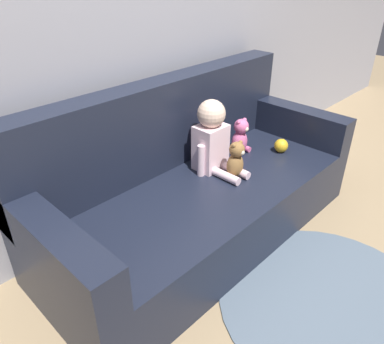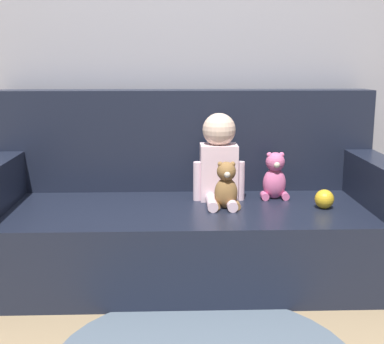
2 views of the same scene
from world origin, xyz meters
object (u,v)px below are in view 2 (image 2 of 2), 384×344
person_baby (219,161)px  teddy_bear_brown (226,187)px  couch (187,213)px  toy_ball (324,199)px  plush_toy_side (275,177)px

person_baby → teddy_bear_brown: (0.02, -0.18, -0.10)m
couch → person_baby: bearing=5.3°
teddy_bear_brown → toy_ball: teddy_bear_brown is taller
toy_ball → person_baby: bearing=159.3°
teddy_bear_brown → couch: bearing=140.0°
teddy_bear_brown → toy_ball: bearing=-2.1°
teddy_bear_brown → toy_ball: 0.50m
couch → person_baby: size_ratio=4.57×
couch → teddy_bear_brown: (0.19, -0.16, 0.18)m
person_baby → plush_toy_side: bearing=1.0°
couch → person_baby: 0.33m
person_baby → plush_toy_side: size_ratio=1.81×
toy_ball → couch: bearing=165.3°
couch → person_baby: couch is taller
teddy_bear_brown → toy_ball: size_ratio=2.49×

